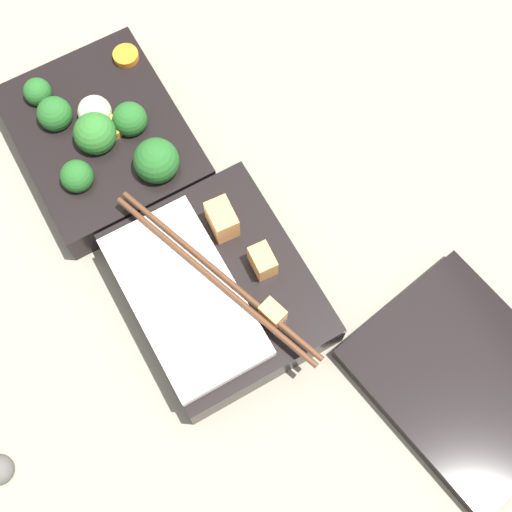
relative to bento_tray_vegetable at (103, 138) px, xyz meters
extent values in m
plane|color=gray|center=(0.09, 0.01, -0.03)|extent=(3.00, 3.00, 0.00)
cube|color=black|center=(0.00, 0.00, -0.01)|extent=(0.18, 0.15, 0.04)
sphere|color=#236023|center=(0.01, 0.03, 0.02)|extent=(0.03, 0.03, 0.03)
sphere|color=#236023|center=(-0.06, -0.03, 0.02)|extent=(0.03, 0.03, 0.03)
sphere|color=#2D7028|center=(0.01, -0.01, 0.02)|extent=(0.04, 0.04, 0.04)
sphere|color=#236023|center=(0.04, -0.04, 0.02)|extent=(0.03, 0.03, 0.03)
sphere|color=#236023|center=(-0.03, -0.03, 0.02)|extent=(0.03, 0.03, 0.03)
sphere|color=#236023|center=(0.06, 0.03, 0.02)|extent=(0.04, 0.04, 0.04)
cylinder|color=orange|center=(0.00, 0.01, 0.02)|extent=(0.03, 0.03, 0.01)
cylinder|color=orange|center=(-0.06, 0.06, 0.02)|extent=(0.03, 0.03, 0.01)
sphere|color=beige|center=(-0.02, 0.00, 0.02)|extent=(0.03, 0.03, 0.03)
cube|color=black|center=(0.18, 0.02, -0.01)|extent=(0.18, 0.15, 0.04)
cube|color=white|center=(0.18, -0.01, 0.02)|extent=(0.16, 0.09, 0.01)
cube|color=#F4A356|center=(0.14, 0.05, 0.03)|extent=(0.03, 0.02, 0.03)
cube|color=#F4A356|center=(0.19, 0.07, 0.03)|extent=(0.03, 0.02, 0.02)
cube|color=#F4A356|center=(0.23, 0.05, 0.02)|extent=(0.02, 0.02, 0.02)
cylinder|color=#56331E|center=(0.18, 0.02, 0.03)|extent=(0.21, 0.08, 0.01)
cylinder|color=#56331E|center=(0.18, 0.03, 0.03)|extent=(0.21, 0.08, 0.01)
cube|color=black|center=(0.35, 0.17, -0.02)|extent=(0.20, 0.17, 0.02)
camera|label=1|loc=(0.36, -0.04, 0.59)|focal=50.00mm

